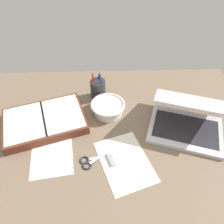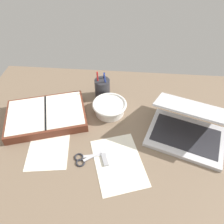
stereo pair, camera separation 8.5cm
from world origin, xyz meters
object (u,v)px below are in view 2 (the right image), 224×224
Objects in this scene: bowl at (110,107)px; planner at (46,115)px; scissors at (84,159)px; pen_cup at (102,88)px; laptop at (188,127)px.

planner is at bearing -166.55° from bowl.
scissors is at bearing -61.95° from planner.
bowl is 13.23cm from pen_cup.
scissors is (-44.19, -17.30, -4.70)cm from laptop.
planner is at bearing -164.83° from laptop.
bowl is at bearing -67.74° from pen_cup.
pen_cup is 31.72cm from planner.
bowl reaches higher than planner.
laptop is 2.38× the size of bowl.
laptop reaches higher than pen_cup.
pen_cup is at bearing 169.09° from laptop.
scissors is (-8.08, -28.49, -3.03)cm from bowl.
bowl is (-36.11, 11.19, -1.67)cm from laptop.
bowl is at bearing 49.68° from scissors.
planner is (-66.08, 4.02, -2.73)cm from laptop.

